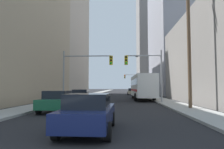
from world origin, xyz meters
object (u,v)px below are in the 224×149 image
Objects in this scene: traffic_signal_near_right at (145,67)px; sedan_green at (58,101)px; sedan_navy at (89,113)px; sedan_beige at (132,92)px; city_bus at (142,86)px; traffic_signal_far_right at (132,79)px; traffic_signal_near_left at (85,67)px; sedan_black at (81,96)px.

sedan_green is at bearing -129.40° from traffic_signal_near_right.
sedan_navy is 39.18m from sedan_beige.
sedan_beige is at bearing 92.49° from city_bus.
sedan_green and sedan_beige have the same top height.
traffic_signal_far_right is (3.99, 51.48, 3.29)m from sedan_navy.
city_bus is 1.93× the size of traffic_signal_near_right.
traffic_signal_far_right is (-0.15, 30.07, 2.13)m from city_bus.
traffic_signal_near_left and traffic_signal_far_right have the same top height.
sedan_beige is (6.66, 24.49, 0.00)m from sedan_black.
sedan_navy is 14.91m from sedan_black.
sedan_green and sedan_black have the same top height.
traffic_signal_near_right reaches higher than city_bus.
city_bus reaches higher than sedan_green.
traffic_signal_near_right is at bearing 75.71° from sedan_navy.
sedan_beige is at bearing 75.00° from traffic_signal_near_left.
sedan_green is 9.44m from traffic_signal_near_left.
traffic_signal_near_left is at bearing 68.67° from sedan_black.
sedan_beige is (3.37, 39.03, 0.00)m from sedan_navy.
traffic_signal_near_right and traffic_signal_far_right have the same top height.
sedan_navy is 1.00× the size of sedan_green.
traffic_signal_near_left reaches higher than sedan_beige.
traffic_signal_near_right is at bearing 6.30° from sedan_black.
traffic_signal_far_right is (7.28, 36.93, 3.29)m from sedan_black.
traffic_signal_far_right is at bearing 89.87° from traffic_signal_near_right.
traffic_signal_near_left is at bearing 100.98° from sedan_navy.
sedan_green is at bearing -92.28° from traffic_signal_near_left.
sedan_beige is 23.93m from traffic_signal_near_right.
sedan_black is 37.79m from traffic_signal_far_right.
traffic_signal_near_right reaches higher than sedan_beige.
sedan_beige is at bearing 74.79° from sedan_black.
traffic_signal_near_left is (0.35, 8.81, 3.36)m from sedan_green.
traffic_signal_far_right is (0.62, 12.44, 3.29)m from sedan_beige.
sedan_navy is 0.71× the size of traffic_signal_far_right.
traffic_signal_near_left reaches higher than sedan_navy.
sedan_navy is at bearing -79.02° from traffic_signal_near_left.
traffic_signal_near_right reaches higher than sedan_navy.
traffic_signal_near_left is 1.00× the size of traffic_signal_near_right.
traffic_signal_near_right is (-0.23, -6.07, 2.14)m from city_bus.
sedan_navy and sedan_green have the same top height.
sedan_green is at bearing -116.65° from city_bus.
city_bus is at bearing 42.76° from sedan_black.
city_bus is 2.74× the size of sedan_green.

